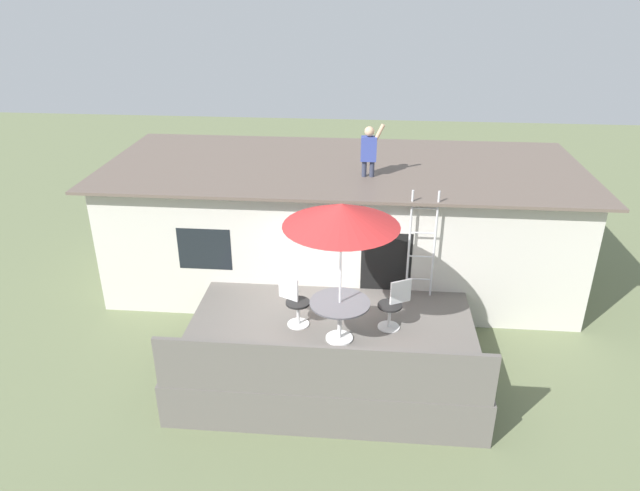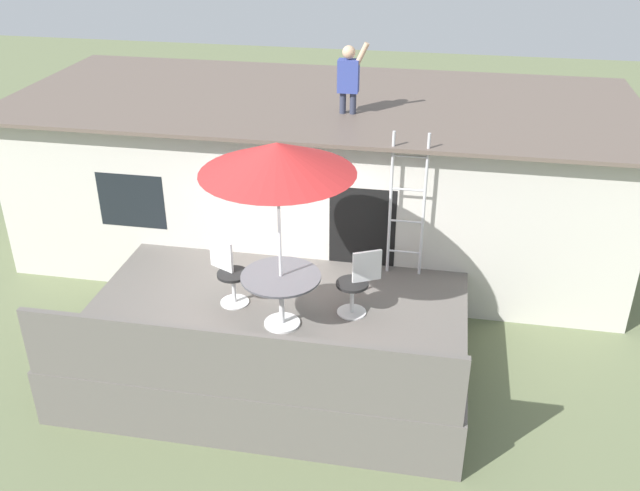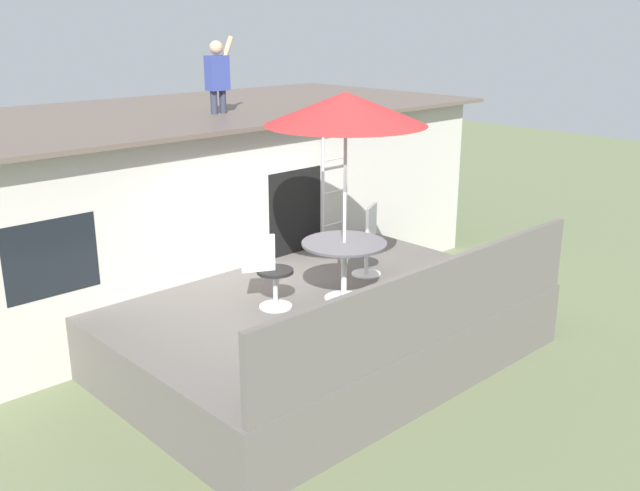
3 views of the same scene
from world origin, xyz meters
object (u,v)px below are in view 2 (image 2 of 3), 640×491
at_px(patio_umbrella, 277,158).
at_px(step_ladder, 407,206).
at_px(person_figure, 349,75).
at_px(patio_chair_left, 229,273).
at_px(patio_chair_right, 357,283).
at_px(patio_table, 281,286).

relative_size(patio_umbrella, step_ladder, 1.15).
bearing_deg(person_figure, patio_chair_left, -115.29).
bearing_deg(patio_chair_right, patio_chair_left, -25.14).
relative_size(step_ladder, person_figure, 1.98).
bearing_deg(patio_chair_right, step_ladder, -140.65).
relative_size(person_figure, patio_chair_right, 1.21).
distance_m(step_ladder, patio_chair_left, 2.70).
relative_size(patio_umbrella, patio_chair_left, 2.76).
height_order(patio_table, patio_chair_right, patio_chair_right).
bearing_deg(patio_table, patio_chair_right, 26.63).
xyz_separation_m(step_ladder, patio_chair_right, (-0.54, -1.20, -0.64)).
bearing_deg(patio_table, person_figure, 82.52).
xyz_separation_m(patio_umbrella, patio_chair_left, (-0.84, 0.42, -1.89)).
bearing_deg(step_ladder, person_figure, 128.10).
bearing_deg(patio_chair_left, patio_umbrella, -0.00).
xyz_separation_m(person_figure, patio_chair_right, (0.54, -2.57, -2.13)).
relative_size(patio_table, step_ladder, 0.47).
distance_m(step_ladder, patio_chair_right, 1.47).
bearing_deg(patio_chair_left, patio_chair_right, 28.28).
xyz_separation_m(patio_umbrella, person_figure, (0.40, 3.04, 0.24)).
bearing_deg(patio_table, patio_umbrella, -153.43).
bearing_deg(patio_chair_right, patio_umbrella, 0.00).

